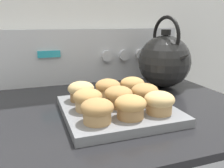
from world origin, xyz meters
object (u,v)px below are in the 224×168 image
Objects in this scene: muffin_pan at (117,110)px; muffin_r2_c2 at (132,86)px; muffin_r2_c1 at (108,88)px; muffin_r1_c1 at (119,96)px; tea_kettle at (165,61)px; muffin_r0_c2 at (159,102)px; muffin_r2_c0 at (81,91)px; muffin_r0_c0 at (97,110)px; muffin_r0_c1 at (130,106)px; muffin_r1_c2 at (145,93)px; muffin_r1_c0 at (88,99)px.

muffin_r2_c2 is (0.08, 0.08, 0.04)m from muffin_pan.
muffin_r2_c2 is (0.08, -0.00, 0.00)m from muffin_r2_c1.
muffin_r1_c1 and muffin_r2_c2 have the same top height.
muffin_pan is 0.34m from tea_kettle.
muffin_r2_c0 is (-0.16, 0.16, 0.00)m from muffin_r0_c2.
muffin_r0_c0 is 0.08m from muffin_r0_c1.
muffin_pan is 3.80× the size of muffin_r0_c0.
muffin_r0_c2 is at bearing -44.93° from muffin_pan.
muffin_r0_c2 and muffin_r1_c1 have the same top height.
muffin_r0_c0 is at bearing -133.95° from muffin_r2_c2.
muffin_pan is 3.80× the size of muffin_r0_c1.
muffin_r0_c0 is 0.44m from tea_kettle.
muffin_r0_c0 is 1.00× the size of muffin_r0_c2.
muffin_r1_c2 is 0.28× the size of tea_kettle.
muffin_r0_c1 and muffin_r0_c2 have the same top height.
muffin_r0_c1 reaches higher than muffin_pan.
muffin_r1_c0 is (-0.00, 0.08, 0.00)m from muffin_r0_c0.
muffin_r2_c0 is (0.00, 0.08, 0.00)m from muffin_r1_c0.
tea_kettle is (0.34, 0.12, 0.05)m from muffin_r2_c0.
muffin_r0_c0 and muffin_r1_c2 have the same top height.
muffin_r1_c0 is (-0.08, 0.08, 0.00)m from muffin_r0_c1.
muffin_r2_c0 is at bearing -161.14° from tea_kettle.
tea_kettle reaches higher than muffin_pan.
muffin_r0_c2 is at bearing -26.56° from muffin_r1_c0.
muffin_r0_c1 is 1.00× the size of muffin_r2_c1.
muffin_r2_c2 is at bearing 27.16° from muffin_r1_c0.
muffin_r2_c2 is (0.16, 0.00, 0.00)m from muffin_r2_c0.
muffin_r0_c1 is 0.18m from muffin_r2_c2.
muffin_r0_c1 is at bearing -90.10° from muffin_r2_c1.
muffin_r0_c2 is at bearing -45.22° from muffin_r1_c1.
muffin_r0_c1 is at bearing -132.92° from tea_kettle.
muffin_r2_c1 is 0.29m from tea_kettle.
muffin_r1_c2 is 0.27m from tea_kettle.
muffin_r0_c0 is 1.00× the size of muffin_r1_c0.
muffin_r0_c0 is at bearing -89.73° from muffin_r2_c0.
muffin_r1_c0 is 1.00× the size of muffin_r1_c2.
muffin_r1_c2 is at bearing -46.88° from muffin_r2_c1.
muffin_r1_c2 is at bearing -0.50° from muffin_r1_c0.
muffin_r1_c0 and muffin_r1_c2 have the same top height.
muffin_r0_c0 is 0.23m from muffin_r2_c2.
muffin_r0_c0 is 1.00× the size of muffin_r2_c0.
muffin_r0_c1 is 1.00× the size of muffin_r2_c2.
muffin_r1_c1 is (-0.08, 0.08, 0.00)m from muffin_r0_c2.
tea_kettle reaches higher than muffin_r2_c2.
muffin_r0_c1 is (0.08, -0.00, 0.00)m from muffin_r0_c0.
muffin_r1_c1 is (0.00, 0.08, 0.00)m from muffin_r0_c1.
muffin_r1_c0 is at bearing 179.40° from muffin_pan.
muffin_r0_c1 and muffin_r2_c1 have the same top height.
muffin_r2_c2 is (0.00, 0.16, 0.00)m from muffin_r0_c2.
muffin_r1_c0 is 0.40m from tea_kettle.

